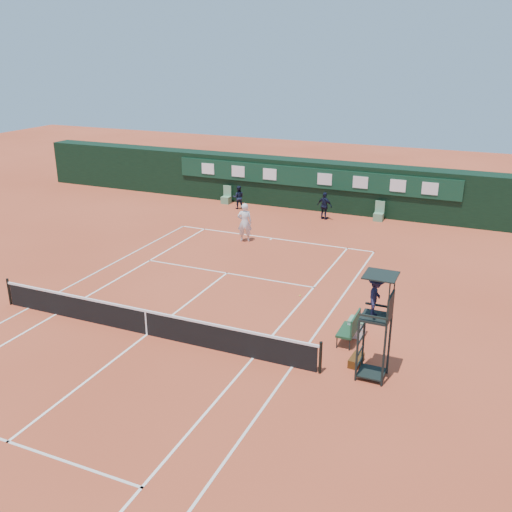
{
  "coord_description": "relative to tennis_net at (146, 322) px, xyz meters",
  "views": [
    {
      "loc": [
        10.74,
        -15.01,
        9.57
      ],
      "look_at": [
        1.61,
        6.0,
        1.2
      ],
      "focal_mm": 40.0,
      "sensor_mm": 36.0,
      "label": 1
    }
  ],
  "objects": [
    {
      "name": "player",
      "position": [
        -1.14,
        10.86,
        0.52
      ],
      "size": [
        0.88,
        0.74,
        2.06
      ],
      "primitive_type": "imported",
      "rotation": [
        0.0,
        0.0,
        3.52
      ],
      "color": "silver",
      "rests_on": "ground"
    },
    {
      "name": "ground",
      "position": [
        0.0,
        0.0,
        -0.51
      ],
      "size": [
        90.0,
        90.0,
        0.0
      ],
      "primitive_type": "plane",
      "color": "#C34C2E",
      "rests_on": "ground"
    },
    {
      "name": "linesman_chair_left",
      "position": [
        -5.5,
        17.48,
        -0.19
      ],
      "size": [
        0.55,
        0.5,
        1.15
      ],
      "color": "#5C8C64",
      "rests_on": "ground"
    },
    {
      "name": "umpire_chair",
      "position": [
        7.91,
        0.43,
        1.95
      ],
      "size": [
        0.96,
        0.95,
        3.42
      ],
      "color": "black",
      "rests_on": "ground"
    },
    {
      "name": "court_lines",
      "position": [
        0.0,
        0.0,
        -0.5
      ],
      "size": [
        11.05,
        23.85,
        0.01
      ],
      "color": "white",
      "rests_on": "ground"
    },
    {
      "name": "ball_kid_right",
      "position": [
        1.48,
        16.47,
        0.31
      ],
      "size": [
        1.03,
        0.62,
        1.64
      ],
      "primitive_type": "imported",
      "rotation": [
        0.0,
        0.0,
        2.9
      ],
      "color": "black",
      "rests_on": "ground"
    },
    {
      "name": "player_bench",
      "position": [
        6.77,
        2.3,
        0.09
      ],
      "size": [
        0.56,
        1.2,
        1.1
      ],
      "color": "#183C23",
      "rests_on": "ground"
    },
    {
      "name": "tennis_net",
      "position": [
        0.0,
        0.0,
        0.0
      ],
      "size": [
        12.9,
        0.1,
        1.1
      ],
      "color": "black",
      "rests_on": "ground"
    },
    {
      "name": "tennis_ball",
      "position": [
        3.88,
        5.31,
        -0.48
      ],
      "size": [
        0.06,
        0.06,
        0.06
      ],
      "primitive_type": "sphere",
      "color": "#CEEC36",
      "rests_on": "ground"
    },
    {
      "name": "back_wall",
      "position": [
        0.0,
        18.74,
        1.0
      ],
      "size": [
        40.0,
        1.65,
        3.0
      ],
      "color": "black",
      "rests_on": "ground"
    },
    {
      "name": "tennis_bag",
      "position": [
        7.31,
        0.98,
        -0.37
      ],
      "size": [
        0.38,
        0.77,
        0.28
      ],
      "primitive_type": "cube",
      "rotation": [
        0.0,
        0.0,
        -0.07
      ],
      "color": "black",
      "rests_on": "ground"
    },
    {
      "name": "linesman_chair_right",
      "position": [
        4.5,
        17.48,
        -0.19
      ],
      "size": [
        0.55,
        0.5,
        1.15
      ],
      "color": "#5A8962",
      "rests_on": "ground"
    },
    {
      "name": "cooler",
      "position": [
        6.83,
        2.9,
        -0.18
      ],
      "size": [
        0.57,
        0.57,
        0.65
      ],
      "color": "silver",
      "rests_on": "ground"
    },
    {
      "name": "ball_kid_left",
      "position": [
        -4.21,
        16.61,
        0.23
      ],
      "size": [
        0.88,
        0.8,
        1.47
      ],
      "primitive_type": "imported",
      "rotation": [
        0.0,
        0.0,
        3.56
      ],
      "color": "black",
      "rests_on": "ground"
    }
  ]
}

